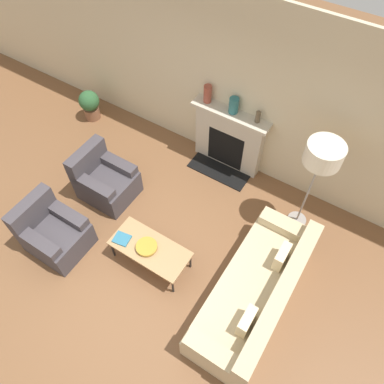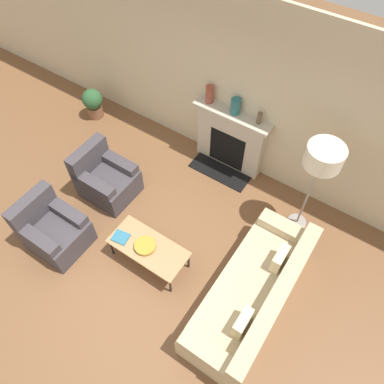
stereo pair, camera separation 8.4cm
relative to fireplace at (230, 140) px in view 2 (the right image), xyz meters
name	(u,v)px [view 2 (the right image)]	position (x,y,z in m)	size (l,w,h in m)	color
ground_plane	(124,268)	(-0.21, -2.59, -0.56)	(18.00, 18.00, 0.00)	brown
wall_back	(228,86)	(-0.21, 0.14, 0.89)	(18.00, 0.06, 2.90)	beige
fireplace	(230,140)	(0.00, 0.00, 0.00)	(1.29, 0.59, 1.14)	beige
couch	(253,294)	(1.55, -2.01, -0.25)	(0.86, 2.20, 0.78)	#CCB78E
armchair_near	(53,230)	(-1.32, -2.78, -0.24)	(0.83, 0.72, 0.86)	#423D42
armchair_far	(106,179)	(-1.32, -1.64, -0.24)	(0.83, 0.72, 0.86)	#423D42
coffee_table	(148,248)	(0.03, -2.26, -0.19)	(1.12, 0.52, 0.39)	tan
bowl	(145,246)	(0.00, -2.28, -0.13)	(0.30, 0.30, 0.06)	#BC8E2D
book	(121,237)	(-0.38, -2.36, -0.15)	(0.25, 0.22, 0.02)	teal
floor_lamp	(323,160)	(1.54, -0.47, 0.91)	(0.49, 0.49, 1.68)	gray
mantel_vase_left	(210,94)	(-0.44, 0.01, 0.73)	(0.13, 0.13, 0.29)	brown
mantel_vase_center_left	(235,106)	(0.02, 0.01, 0.71)	(0.15, 0.15, 0.26)	#28666B
mantel_vase_center_right	(259,118)	(0.43, 0.01, 0.68)	(0.07, 0.07, 0.19)	brown
potted_plant	(93,102)	(-2.75, -0.38, -0.23)	(0.38, 0.38, 0.60)	brown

